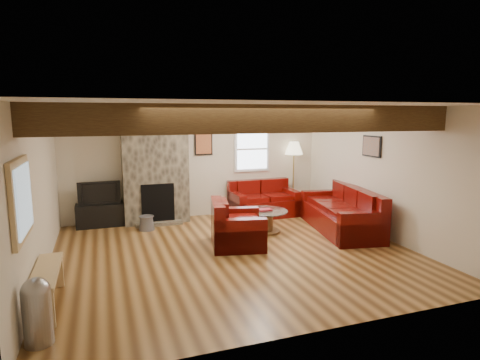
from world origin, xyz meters
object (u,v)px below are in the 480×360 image
at_px(loveseat, 264,199).
at_px(television, 99,192).
at_px(coffee_table, 265,221).
at_px(sofa_three, 340,210).
at_px(tv_cabinet, 101,215).
at_px(floor_lamp, 294,152).
at_px(armchair_red, 238,223).

bearing_deg(loveseat, television, 174.60).
bearing_deg(coffee_table, sofa_three, -14.64).
relative_size(tv_cabinet, floor_lamp, 0.58).
distance_m(sofa_three, floor_lamp, 2.24).
xyz_separation_m(loveseat, coffee_table, (-0.51, -1.27, -0.18)).
distance_m(sofa_three, television, 5.07).
xyz_separation_m(coffee_table, floor_lamp, (1.43, 1.59, 1.23)).
distance_m(armchair_red, floor_lamp, 3.31).
height_order(sofa_three, loveseat, sofa_three).
bearing_deg(armchair_red, television, 58.94).
bearing_deg(loveseat, armchair_red, -125.25).
bearing_deg(floor_lamp, coffee_table, -131.98).
bearing_deg(television, coffee_table, -26.51).
bearing_deg(sofa_three, television, -102.57).
xyz_separation_m(sofa_three, television, (-4.67, 1.97, 0.30)).
xyz_separation_m(coffee_table, tv_cabinet, (-3.15, 1.57, 0.02)).
distance_m(armchair_red, coffee_table, 1.03).
relative_size(loveseat, coffee_table, 1.66).
distance_m(loveseat, tv_cabinet, 3.67).
bearing_deg(loveseat, sofa_three, -59.53).
bearing_deg(television, sofa_three, -22.87).
distance_m(coffee_table, television, 3.56).
distance_m(sofa_three, armchair_red, 2.32).
relative_size(sofa_three, tv_cabinet, 2.31).
relative_size(coffee_table, television, 1.08).
height_order(sofa_three, television, television).
bearing_deg(sofa_three, coffee_table, -94.34).
bearing_deg(television, armchair_red, -43.00).
xyz_separation_m(loveseat, armchair_red, (-1.30, -1.89, 0.01)).
relative_size(armchair_red, television, 1.21).
relative_size(sofa_three, armchair_red, 2.20).
height_order(coffee_table, tv_cabinet, tv_cabinet).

